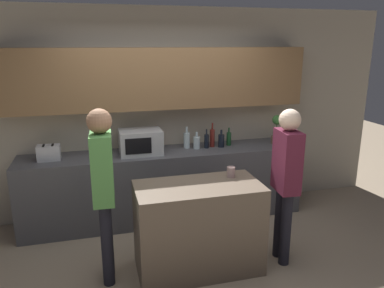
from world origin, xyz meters
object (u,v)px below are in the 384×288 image
Objects in this scene: toaster at (49,153)px; bottle_4 at (221,140)px; bottle_0 at (187,140)px; person_center at (103,182)px; potted_plant at (277,129)px; bottle_1 at (197,142)px; bottle_2 at (207,141)px; cup_0 at (231,172)px; person_left at (286,174)px; bottle_5 at (229,139)px; microwave at (141,142)px; bottle_3 at (212,138)px.

toaster is 2.15m from bottle_4.
bottle_0 is 1.69m from person_center.
potted_plant is 0.80m from bottle_4.
bottle_2 is at bearing -0.48° from bottle_1.
cup_0 is 0.56m from person_left.
bottle_4 is 0.14× the size of person_center.
bottle_0 is 0.58m from bottle_5.
bottle_0 reaches higher than bottle_2.
toaster is 1.95m from bottle_2.
microwave is 2.21× the size of bottle_4.
bottle_1 is 0.69× the size of bottle_3.
bottle_4 is 1.97m from person_center.
microwave reaches higher than bottle_4.
bottle_5 is at bearing 2.06° from toaster.
person_center reaches higher than toaster.
bottle_0 is at bearing 3.42° from toaster.
microwave is 0.87m from bottle_2.
bottle_2 is 0.33m from bottle_5.
potted_plant reaches higher than toaster.
microwave is at bearing -176.02° from bottle_5.
bottle_2 reaches higher than bottle_5.
person_center is (-1.80, 0.12, 0.04)m from person_left.
bottle_0 is 0.17× the size of person_left.
bottle_0 is 1.20× the size of bottle_4.
potted_plant is 1.68× the size of bottle_4.
bottle_1 is at bearing 28.06° from person_left.
bottle_4 is at bearing 1.16° from microwave.
bottle_5 reaches higher than cup_0.
cup_0 is at bearing 96.75° from person_center.
potted_plant is at bearing -4.69° from bottle_0.
cup_0 is at bearing -109.21° from bottle_5.
person_center is at bearing 90.98° from person_left.
potted_plant is at bearing 119.42° from person_center.
microwave reaches higher than bottle_0.
toaster is 0.81× the size of bottle_3.
potted_plant reaches higher than bottle_3.
bottle_0 is 1.28× the size of bottle_1.
potted_plant is 3.60× the size of cup_0.
bottle_4 is at bearing 75.87° from cup_0.
microwave is at bearing -0.08° from toaster.
bottle_4 reaches higher than bottle_1.
bottle_4 is 2.14× the size of cup_0.
toaster is 2.37× the size of cup_0.
potted_plant is 0.99m from bottle_2.
microwave is 4.74× the size of cup_0.
toaster is at bearing -177.94° from bottle_5.
bottle_0 is 0.34m from bottle_3.
potted_plant is 0.23× the size of person_center.
person_left reaches higher than microwave.
bottle_2 reaches higher than bottle_4.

